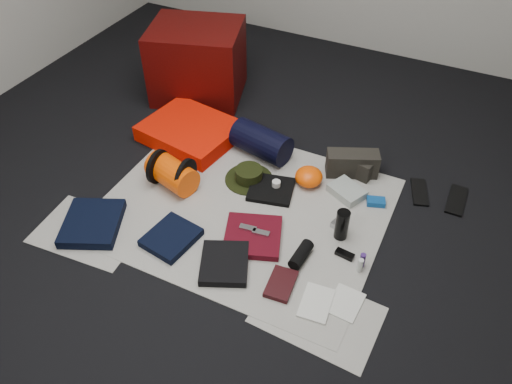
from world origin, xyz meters
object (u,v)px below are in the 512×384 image
at_px(navy_duffel, 261,142).
at_px(water_bottle, 342,225).
at_px(red_cabinet, 197,62).
at_px(compact_camera, 339,226).
at_px(sleeping_pad, 190,131).
at_px(stuff_sack, 172,173).
at_px(paperback_book, 281,284).

distance_m(navy_duffel, water_bottle, 0.85).
distance_m(red_cabinet, navy_duffel, 0.91).
bearing_deg(compact_camera, red_cabinet, 164.06).
relative_size(sleeping_pad, water_bottle, 3.22).
height_order(navy_duffel, water_bottle, navy_duffel).
distance_m(red_cabinet, stuff_sack, 1.08).
height_order(red_cabinet, stuff_sack, red_cabinet).
height_order(sleeping_pad, water_bottle, water_bottle).
xyz_separation_m(sleeping_pad, paperback_book, (1.06, -0.87, -0.04)).
distance_m(stuff_sack, navy_duffel, 0.62).
distance_m(sleeping_pad, water_bottle, 1.29).
bearing_deg(navy_duffel, sleeping_pad, -162.56).
height_order(water_bottle, compact_camera, water_bottle).
bearing_deg(paperback_book, navy_duffel, 115.68).
bearing_deg(paperback_book, water_bottle, 65.24).
height_order(red_cabinet, water_bottle, red_cabinet).
xyz_separation_m(red_cabinet, compact_camera, (1.43, -0.90, -0.24)).
relative_size(compact_camera, paperback_book, 0.44).
distance_m(navy_duffel, compact_camera, 0.80).
bearing_deg(paperback_book, sleeping_pad, 135.49).
bearing_deg(water_bottle, red_cabinet, 146.94).
bearing_deg(navy_duffel, red_cabinet, 159.30).
distance_m(water_bottle, compact_camera, 0.10).
bearing_deg(water_bottle, paperback_book, -109.67).
bearing_deg(paperback_book, stuff_sack, 150.53).
relative_size(navy_duffel, water_bottle, 2.06).
bearing_deg(compact_camera, sleeping_pad, 179.03).
bearing_deg(navy_duffel, stuff_sack, -113.23).
xyz_separation_m(navy_duffel, compact_camera, (0.68, -0.41, -0.08)).
distance_m(water_bottle, paperback_book, 0.48).
relative_size(stuff_sack, water_bottle, 1.66).
relative_size(stuff_sack, navy_duffel, 0.81).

